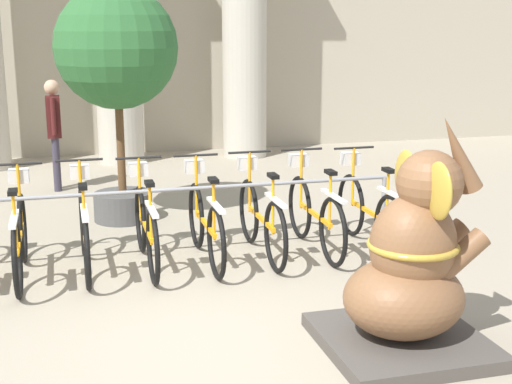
{
  "coord_description": "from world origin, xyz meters",
  "views": [
    {
      "loc": [
        -0.99,
        -5.17,
        2.41
      ],
      "look_at": [
        0.58,
        0.6,
        1.0
      ],
      "focal_mm": 50.0,
      "sensor_mm": 36.0,
      "label": 1
    }
  ],
  "objects_px": {
    "bicycle_5": "(205,222)",
    "bicycle_6": "(261,217)",
    "bicycle_4": "(146,226)",
    "bicycle_2": "(20,235)",
    "bicycle_8": "(368,210)",
    "elephant_statue": "(411,271)",
    "bicycle_3": "(84,229)",
    "potted_tree": "(117,57)",
    "person_pedestrian": "(54,125)",
    "bicycle_7": "(314,213)"
  },
  "relations": [
    {
      "from": "bicycle_5",
      "to": "bicycle_6",
      "type": "distance_m",
      "value": 0.61
    },
    {
      "from": "bicycle_4",
      "to": "bicycle_2",
      "type": "bearing_deg",
      "value": -178.79
    },
    {
      "from": "bicycle_6",
      "to": "bicycle_8",
      "type": "height_order",
      "value": "same"
    },
    {
      "from": "bicycle_8",
      "to": "elephant_statue",
      "type": "height_order",
      "value": "elephant_statue"
    },
    {
      "from": "bicycle_8",
      "to": "bicycle_2",
      "type": "bearing_deg",
      "value": -179.93
    },
    {
      "from": "bicycle_3",
      "to": "potted_tree",
      "type": "height_order",
      "value": "potted_tree"
    },
    {
      "from": "bicycle_4",
      "to": "person_pedestrian",
      "type": "xyz_separation_m",
      "value": [
        -0.87,
        3.79,
        0.55
      ]
    },
    {
      "from": "bicycle_2",
      "to": "person_pedestrian",
      "type": "relative_size",
      "value": 1.08
    },
    {
      "from": "bicycle_7",
      "to": "elephant_statue",
      "type": "bearing_deg",
      "value": -92.9
    },
    {
      "from": "bicycle_2",
      "to": "bicycle_3",
      "type": "bearing_deg",
      "value": 5.6
    },
    {
      "from": "bicycle_2",
      "to": "bicycle_3",
      "type": "xyz_separation_m",
      "value": [
        0.61,
        0.06,
        0.0
      ]
    },
    {
      "from": "elephant_statue",
      "to": "bicycle_3",
      "type": "bearing_deg",
      "value": 133.17
    },
    {
      "from": "person_pedestrian",
      "to": "elephant_statue",
      "type": "bearing_deg",
      "value": -67.52
    },
    {
      "from": "bicycle_2",
      "to": "person_pedestrian",
      "type": "bearing_deg",
      "value": 84.86
    },
    {
      "from": "potted_tree",
      "to": "elephant_statue",
      "type": "bearing_deg",
      "value": -67.43
    },
    {
      "from": "bicycle_2",
      "to": "bicycle_4",
      "type": "bearing_deg",
      "value": 1.21
    },
    {
      "from": "bicycle_3",
      "to": "elephant_statue",
      "type": "height_order",
      "value": "elephant_statue"
    },
    {
      "from": "bicycle_7",
      "to": "person_pedestrian",
      "type": "relative_size",
      "value": 1.08
    },
    {
      "from": "elephant_statue",
      "to": "person_pedestrian",
      "type": "height_order",
      "value": "elephant_statue"
    },
    {
      "from": "bicycle_6",
      "to": "bicycle_7",
      "type": "distance_m",
      "value": 0.61
    },
    {
      "from": "bicycle_7",
      "to": "bicycle_5",
      "type": "bearing_deg",
      "value": -177.69
    },
    {
      "from": "bicycle_5",
      "to": "bicycle_8",
      "type": "relative_size",
      "value": 1.0
    },
    {
      "from": "bicycle_4",
      "to": "bicycle_5",
      "type": "relative_size",
      "value": 1.0
    },
    {
      "from": "bicycle_4",
      "to": "bicycle_7",
      "type": "relative_size",
      "value": 1.0
    },
    {
      "from": "bicycle_6",
      "to": "elephant_statue",
      "type": "height_order",
      "value": "elephant_statue"
    },
    {
      "from": "bicycle_7",
      "to": "person_pedestrian",
      "type": "xyz_separation_m",
      "value": [
        -2.7,
        3.75,
        0.55
      ]
    },
    {
      "from": "person_pedestrian",
      "to": "bicycle_8",
      "type": "bearing_deg",
      "value": -49.07
    },
    {
      "from": "bicycle_5",
      "to": "bicycle_8",
      "type": "bearing_deg",
      "value": -0.31
    },
    {
      "from": "bicycle_4",
      "to": "bicycle_6",
      "type": "height_order",
      "value": "same"
    },
    {
      "from": "bicycle_2",
      "to": "person_pedestrian",
      "type": "height_order",
      "value": "person_pedestrian"
    },
    {
      "from": "bicycle_4",
      "to": "elephant_statue",
      "type": "relative_size",
      "value": 0.98
    },
    {
      "from": "bicycle_3",
      "to": "bicycle_8",
      "type": "bearing_deg",
      "value": -1.04
    },
    {
      "from": "bicycle_2",
      "to": "bicycle_7",
      "type": "distance_m",
      "value": 3.04
    },
    {
      "from": "potted_tree",
      "to": "bicycle_8",
      "type": "bearing_deg",
      "value": -36.61
    },
    {
      "from": "bicycle_6",
      "to": "person_pedestrian",
      "type": "xyz_separation_m",
      "value": [
        -2.09,
        3.76,
        0.55
      ]
    },
    {
      "from": "bicycle_3",
      "to": "bicycle_5",
      "type": "height_order",
      "value": "same"
    },
    {
      "from": "bicycle_3",
      "to": "potted_tree",
      "type": "bearing_deg",
      "value": 73.55
    },
    {
      "from": "bicycle_2",
      "to": "bicycle_7",
      "type": "height_order",
      "value": "same"
    },
    {
      "from": "bicycle_5",
      "to": "elephant_statue",
      "type": "height_order",
      "value": "elephant_statue"
    },
    {
      "from": "bicycle_6",
      "to": "bicycle_7",
      "type": "bearing_deg",
      "value": 0.97
    },
    {
      "from": "person_pedestrian",
      "to": "potted_tree",
      "type": "relative_size",
      "value": 0.57
    },
    {
      "from": "bicycle_6",
      "to": "potted_tree",
      "type": "xyz_separation_m",
      "value": [
        -1.29,
        1.81,
        1.61
      ]
    },
    {
      "from": "elephant_statue",
      "to": "potted_tree",
      "type": "relative_size",
      "value": 0.62
    },
    {
      "from": "bicycle_6",
      "to": "bicycle_5",
      "type": "bearing_deg",
      "value": -176.36
    },
    {
      "from": "bicycle_7",
      "to": "bicycle_8",
      "type": "height_order",
      "value": "same"
    },
    {
      "from": "bicycle_6",
      "to": "bicycle_3",
      "type": "bearing_deg",
      "value": 179.79
    },
    {
      "from": "bicycle_6",
      "to": "potted_tree",
      "type": "distance_m",
      "value": 2.75
    },
    {
      "from": "bicycle_2",
      "to": "bicycle_8",
      "type": "distance_m",
      "value": 3.65
    },
    {
      "from": "bicycle_2",
      "to": "bicycle_6",
      "type": "bearing_deg",
      "value": 1.25
    },
    {
      "from": "person_pedestrian",
      "to": "bicycle_3",
      "type": "bearing_deg",
      "value": -85.97
    }
  ]
}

